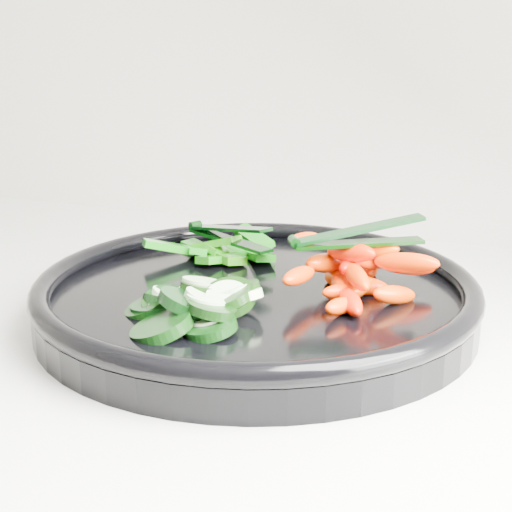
% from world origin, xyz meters
% --- Properties ---
extents(veggie_tray, '(0.45, 0.45, 0.04)m').
position_xyz_m(veggie_tray, '(0.09, 1.69, 0.95)').
color(veggie_tray, black).
rests_on(veggie_tray, counter).
extents(cucumber_pile, '(0.12, 0.13, 0.04)m').
position_xyz_m(cucumber_pile, '(0.07, 1.62, 0.96)').
color(cucumber_pile, black).
rests_on(cucumber_pile, veggie_tray).
extents(carrot_pile, '(0.14, 0.15, 0.05)m').
position_xyz_m(carrot_pile, '(0.17, 1.71, 0.97)').
color(carrot_pile, '#F75E00').
rests_on(carrot_pile, veggie_tray).
extents(pepper_pile, '(0.13, 0.11, 0.03)m').
position_xyz_m(pepper_pile, '(0.02, 1.76, 0.96)').
color(pepper_pile, '#0A6E0C').
rests_on(pepper_pile, veggie_tray).
extents(tong_carrot, '(0.10, 0.08, 0.02)m').
position_xyz_m(tong_carrot, '(0.17, 1.71, 1.00)').
color(tong_carrot, black).
rests_on(tong_carrot, carrot_pile).
extents(tong_pepper, '(0.11, 0.06, 0.02)m').
position_xyz_m(tong_pepper, '(0.03, 1.76, 0.98)').
color(tong_pepper, black).
rests_on(tong_pepper, pepper_pile).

